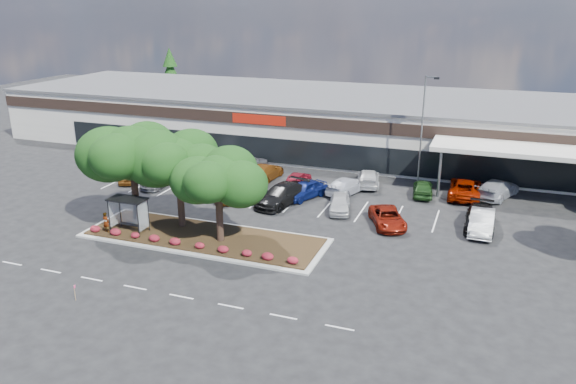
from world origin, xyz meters
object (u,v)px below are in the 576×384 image
(car_1, at_px, (159,179))
(car_0, at_px, (130,174))
(light_pole, at_px, (422,139))
(survey_stake, at_px, (75,291))

(car_1, bearing_deg, car_0, 174.99)
(light_pole, height_order, car_1, light_pole)
(light_pole, relative_size, car_1, 2.24)
(survey_stake, bearing_deg, light_pole, 60.79)
(light_pole, bearing_deg, car_1, -160.73)
(survey_stake, height_order, car_0, car_0)
(light_pole, relative_size, car_0, 2.51)
(light_pole, height_order, survey_stake, light_pole)
(car_0, relative_size, car_1, 0.89)
(car_0, xyz_separation_m, car_1, (3.43, -0.28, -0.03))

